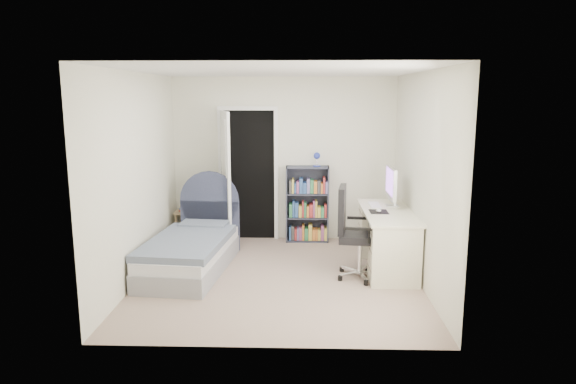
{
  "coord_description": "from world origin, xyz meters",
  "views": [
    {
      "loc": [
        0.3,
        -6.04,
        2.23
      ],
      "look_at": [
        0.11,
        0.28,
        1.03
      ],
      "focal_mm": 32.0,
      "sensor_mm": 36.0,
      "label": 1
    }
  ],
  "objects_px": {
    "floor_lamp": "(223,208)",
    "desk": "(387,237)",
    "bed": "(192,249)",
    "nightstand": "(188,217)",
    "office_chair": "(353,228)",
    "bookcase": "(308,207)"
  },
  "relations": [
    {
      "from": "bed",
      "to": "floor_lamp",
      "type": "relative_size",
      "value": 1.55
    },
    {
      "from": "floor_lamp",
      "to": "desk",
      "type": "distance_m",
      "value": 2.61
    },
    {
      "from": "nightstand",
      "to": "bookcase",
      "type": "bearing_deg",
      "value": 1.54
    },
    {
      "from": "bed",
      "to": "desk",
      "type": "height_order",
      "value": "desk"
    },
    {
      "from": "bookcase",
      "to": "desk",
      "type": "relative_size",
      "value": 0.88
    },
    {
      "from": "nightstand",
      "to": "floor_lamp",
      "type": "distance_m",
      "value": 0.57
    },
    {
      "from": "nightstand",
      "to": "desk",
      "type": "distance_m",
      "value": 3.11
    },
    {
      "from": "nightstand",
      "to": "office_chair",
      "type": "height_order",
      "value": "office_chair"
    },
    {
      "from": "bed",
      "to": "bookcase",
      "type": "bearing_deg",
      "value": 42.04
    },
    {
      "from": "nightstand",
      "to": "bookcase",
      "type": "distance_m",
      "value": 1.86
    },
    {
      "from": "nightstand",
      "to": "office_chair",
      "type": "bearing_deg",
      "value": -32.94
    },
    {
      "from": "bed",
      "to": "floor_lamp",
      "type": "distance_m",
      "value": 1.36
    },
    {
      "from": "nightstand",
      "to": "floor_lamp",
      "type": "xyz_separation_m",
      "value": [
        0.55,
        0.01,
        0.14
      ]
    },
    {
      "from": "desk",
      "to": "office_chair",
      "type": "xyz_separation_m",
      "value": [
        -0.48,
        -0.36,
        0.21
      ]
    },
    {
      "from": "nightstand",
      "to": "bed",
      "type": "bearing_deg",
      "value": -75.4
    },
    {
      "from": "bed",
      "to": "floor_lamp",
      "type": "height_order",
      "value": "floor_lamp"
    },
    {
      "from": "bed",
      "to": "bookcase",
      "type": "relative_size",
      "value": 1.42
    },
    {
      "from": "floor_lamp",
      "to": "bed",
      "type": "bearing_deg",
      "value": -99.08
    },
    {
      "from": "bed",
      "to": "nightstand",
      "type": "xyz_separation_m",
      "value": [
        -0.34,
        1.31,
        0.11
      ]
    },
    {
      "from": "office_chair",
      "to": "desk",
      "type": "bearing_deg",
      "value": 36.63
    },
    {
      "from": "floor_lamp",
      "to": "nightstand",
      "type": "bearing_deg",
      "value": -178.83
    },
    {
      "from": "desk",
      "to": "office_chair",
      "type": "height_order",
      "value": "desk"
    }
  ]
}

